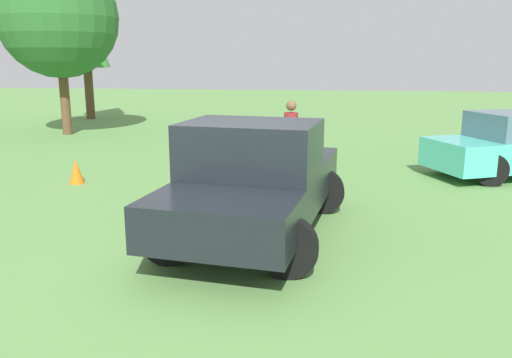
{
  "coord_description": "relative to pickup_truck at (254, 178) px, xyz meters",
  "views": [
    {
      "loc": [
        -1.38,
        6.94,
        2.7
      ],
      "look_at": [
        -0.32,
        -0.75,
        0.9
      ],
      "focal_mm": 36.36,
      "sensor_mm": 36.0,
      "label": 1
    }
  ],
  "objects": [
    {
      "name": "person_bystander",
      "position": [
        -0.26,
        -4.21,
        0.08
      ],
      "size": [
        0.4,
        0.4,
        1.79
      ],
      "rotation": [
        0.0,
        0.0,
        4.39
      ],
      "color": "black",
      "rests_on": "ground_plane"
    },
    {
      "name": "traffic_cone",
      "position": [
        4.41,
        -3.0,
        -0.67
      ],
      "size": [
        0.32,
        0.32,
        0.55
      ],
      "primitive_type": "cone",
      "color": "orange",
      "rests_on": "ground_plane"
    },
    {
      "name": "ground_plane",
      "position": [
        0.31,
        0.64,
        -0.94
      ],
      "size": [
        80.0,
        80.0,
        0.0
      ],
      "primitive_type": "plane",
      "color": "#5B8C47"
    },
    {
      "name": "tree_back_right",
      "position": [
        8.38,
        -10.27,
        3.16
      ],
      "size": [
        4.18,
        4.18,
        6.2
      ],
      "color": "brown",
      "rests_on": "ground_plane"
    },
    {
      "name": "pickup_truck",
      "position": [
        0.0,
        0.0,
        0.0
      ],
      "size": [
        2.81,
        4.81,
        1.82
      ],
      "rotation": [
        0.0,
        0.0,
        4.58
      ],
      "color": "black",
      "rests_on": "ground_plane"
    },
    {
      "name": "tree_back_left",
      "position": [
        9.81,
        -15.27,
        2.86
      ],
      "size": [
        2.04,
        2.04,
        5.42
      ],
      "color": "brown",
      "rests_on": "ground_plane"
    }
  ]
}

